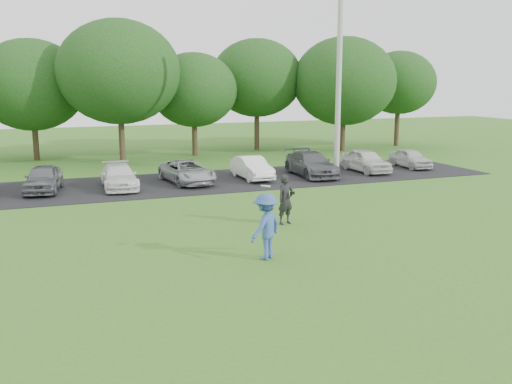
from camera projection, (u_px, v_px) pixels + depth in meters
ground at (299, 259)px, 16.36m from camera, size 100.00×100.00×0.00m
parking_lot at (188, 183)px, 28.28m from camera, size 32.00×6.50×0.03m
utility_pole at (339, 72)px, 29.21m from camera, size 0.28×0.28×10.80m
frisbee_player at (266, 226)px, 16.17m from camera, size 1.42×1.28×2.21m
camera_bystander at (286, 200)px, 20.11m from camera, size 0.74×0.58×1.77m
parked_cars at (177, 172)px, 27.83m from camera, size 28.27×4.67×1.26m
tree_row at (172, 81)px, 36.80m from camera, size 42.39×9.85×8.64m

